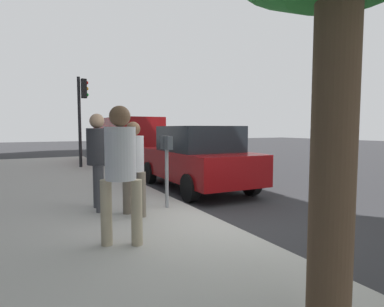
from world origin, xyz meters
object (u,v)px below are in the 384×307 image
at_px(traffic_signal, 82,107).
at_px(pedestrian_bystander, 121,163).
at_px(parking_officer, 98,153).
at_px(pedestrian_at_meter, 134,161).
at_px(parked_van_far, 125,138).
at_px(parked_sedan_near, 196,157).
at_px(parking_meter, 167,156).

bearing_deg(traffic_signal, pedestrian_bystander, 173.82).
bearing_deg(parking_officer, pedestrian_at_meter, -51.10).
relative_size(parked_van_far, traffic_signal, 1.45).
bearing_deg(traffic_signal, parking_officer, 173.01).
bearing_deg(parked_sedan_near, pedestrian_at_meter, 132.27).
xyz_separation_m(pedestrian_bystander, parked_van_far, (10.65, -3.16, -0.00)).
relative_size(parking_officer, traffic_signal, 0.51).
relative_size(pedestrian_at_meter, pedestrian_bystander, 0.90).
distance_m(parking_officer, parked_sedan_near, 3.48).
xyz_separation_m(pedestrian_bystander, parking_officer, (2.02, -0.12, -0.02)).
xyz_separation_m(parking_meter, traffic_signal, (7.69, 0.34, 1.41)).
height_order(parking_meter, pedestrian_at_meter, pedestrian_at_meter).
distance_m(parking_meter, parking_officer, 1.31).
bearing_deg(parking_officer, parked_van_far, 74.50).
bearing_deg(traffic_signal, pedestrian_at_meter, 177.07).
distance_m(pedestrian_bystander, parked_van_far, 11.11).
height_order(pedestrian_bystander, parking_officer, pedestrian_bystander).
bearing_deg(pedestrian_at_meter, parked_sedan_near, 14.36).
bearing_deg(pedestrian_bystander, parking_meter, -13.35).
xyz_separation_m(pedestrian_at_meter, traffic_signal, (7.94, -0.41, 1.45)).
bearing_deg(parked_sedan_near, parked_van_far, -0.01).
xyz_separation_m(parking_officer, parked_sedan_near, (1.64, -3.05, -0.35)).
bearing_deg(parking_meter, pedestrian_at_meter, 108.44).
relative_size(pedestrian_bystander, parked_van_far, 0.36).
bearing_deg(pedestrian_bystander, parking_officer, 23.84).
relative_size(parking_meter, pedestrian_at_meter, 0.84).
bearing_deg(parking_meter, parked_van_far, -11.33).
bearing_deg(parked_van_far, parked_sedan_near, 179.99).
bearing_deg(parked_sedan_near, parking_meter, 138.91).
height_order(pedestrian_bystander, traffic_signal, traffic_signal).
xyz_separation_m(pedestrian_bystander, traffic_signal, (9.27, -1.00, 1.32)).
distance_m(pedestrian_at_meter, traffic_signal, 8.08).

